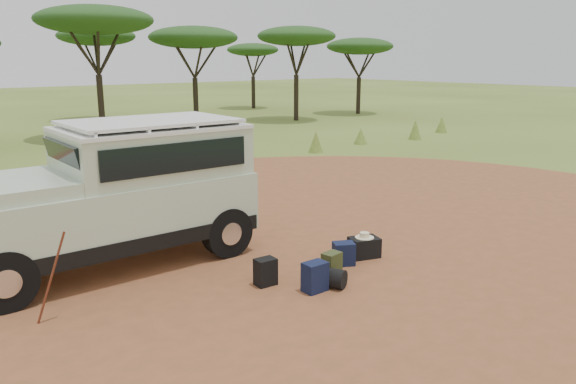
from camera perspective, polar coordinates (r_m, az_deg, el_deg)
ground at (r=10.54m, az=-2.47°, el=-6.93°), size 140.00×140.00×0.00m
dirt_clearing at (r=10.54m, az=-2.47°, el=-6.91°), size 23.00×23.00×0.01m
grass_fringe at (r=17.95m, az=-19.09°, el=2.22°), size 36.60×1.60×0.90m
acacia_treeline at (r=28.54m, az=-26.76°, el=14.49°), size 46.70×13.20×6.26m
safari_vehicle at (r=10.50m, az=-17.12°, el=-0.49°), size 5.41×2.25×2.58m
walking_staff at (r=8.61m, az=-22.93°, el=-8.07°), size 0.46×0.23×1.33m
backpack_black at (r=9.35m, az=-2.30°, el=-8.12°), size 0.36×0.27×0.46m
backpack_navy at (r=9.11m, az=2.75°, el=-8.62°), size 0.38×0.28×0.49m
backpack_olive at (r=9.70m, az=4.45°, el=-7.41°), size 0.35×0.27×0.44m
duffel_navy at (r=10.28m, az=5.68°, el=-6.26°), size 0.47×0.43×0.42m
hard_case at (r=10.72m, az=7.74°, el=-5.60°), size 0.64×0.54×0.38m
stuff_sack at (r=9.30m, az=4.80°, el=-8.76°), size 0.43×0.43×0.32m
safari_hat at (r=10.65m, az=7.78°, el=-4.43°), size 0.36×0.36×0.10m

